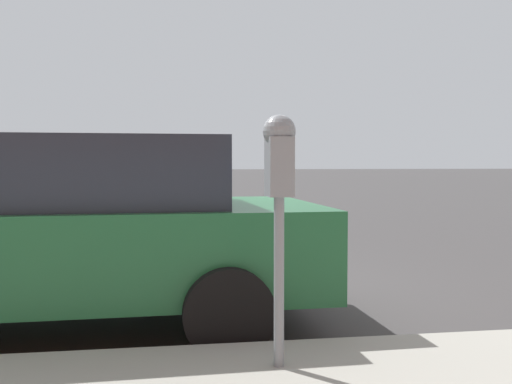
{
  "coord_description": "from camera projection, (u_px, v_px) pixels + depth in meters",
  "views": [
    {
      "loc": [
        -6.05,
        0.22,
        1.36
      ],
      "look_at": [
        -2.65,
        -0.34,
        1.19
      ],
      "focal_mm": 42.0,
      "sensor_mm": 36.0,
      "label": 1
    }
  ],
  "objects": [
    {
      "name": "parking_meter",
      "position": [
        279.0,
        175.0,
        3.43
      ],
      "size": [
        0.21,
        0.19,
        1.46
      ],
      "color": "gray",
      "rests_on": "sidewalk"
    },
    {
      "name": "ground_plane",
      "position": [
        182.0,
        296.0,
        6.07
      ],
      "size": [
        220.0,
        220.0,
        0.0
      ],
      "primitive_type": "plane",
      "color": "#3D3A3A"
    },
    {
      "name": "car_green",
      "position": [
        45.0,
        230.0,
        4.81
      ],
      "size": [
        2.25,
        4.57,
        1.55
      ],
      "rotation": [
        0.0,
        0.0,
        0.02
      ],
      "color": "#1E5B33",
      "rests_on": "ground_plane"
    }
  ]
}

